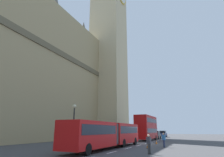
% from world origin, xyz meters
% --- Properties ---
extents(ground_plane, '(160.00, 160.00, 0.00)m').
position_xyz_m(ground_plane, '(0.00, 0.00, 0.00)').
color(ground_plane, '#424244').
extents(lane_centre_marking, '(39.00, 0.16, 0.01)m').
position_xyz_m(lane_centre_marking, '(1.19, 0.00, 0.00)').
color(lane_centre_marking, silver).
rests_on(lane_centre_marking, ground_plane).
extents(clock_tower, '(10.93, 10.93, 72.14)m').
position_xyz_m(clock_tower, '(20.09, 15.98, 37.89)').
color(clock_tower, '#C6B284').
rests_on(clock_tower, ground_plane).
extents(articulated_bus, '(16.00, 2.54, 2.90)m').
position_xyz_m(articulated_bus, '(-9.19, 1.99, 1.74)').
color(articulated_bus, red).
rests_on(articulated_bus, ground_plane).
extents(double_decker_bus, '(9.67, 2.54, 4.90)m').
position_xyz_m(double_decker_bus, '(9.25, 2.00, 2.71)').
color(double_decker_bus, '#B20F0F').
rests_on(double_decker_bus, ground_plane).
extents(sedan_lead, '(4.40, 1.86, 1.85)m').
position_xyz_m(sedan_lead, '(19.03, 2.08, 0.91)').
color(sedan_lead, black).
rests_on(sedan_lead, ground_plane).
extents(sedan_trailing, '(4.40, 1.86, 1.85)m').
position_xyz_m(sedan_trailing, '(30.28, 2.20, 0.91)').
color(sedan_trailing, navy).
rests_on(sedan_trailing, ground_plane).
extents(traffic_cone_west, '(0.36, 0.36, 0.58)m').
position_xyz_m(traffic_cone_west, '(-7.12, -2.13, 0.28)').
color(traffic_cone_west, black).
rests_on(traffic_cone_west, ground_plane).
extents(traffic_cone_middle, '(0.36, 0.36, 0.58)m').
position_xyz_m(traffic_cone_middle, '(-5.26, -1.74, 0.28)').
color(traffic_cone_middle, black).
rests_on(traffic_cone_middle, ground_plane).
extents(traffic_cone_east, '(0.36, 0.36, 0.58)m').
position_xyz_m(traffic_cone_east, '(0.24, -1.71, 0.28)').
color(traffic_cone_east, black).
rests_on(traffic_cone_east, ground_plane).
extents(street_lamp, '(0.44, 0.44, 5.27)m').
position_xyz_m(street_lamp, '(-10.02, 6.50, 3.06)').
color(street_lamp, black).
rests_on(street_lamp, ground_plane).
extents(pedestrian_near_cones, '(0.38, 0.46, 1.69)m').
position_xyz_m(pedestrian_near_cones, '(-12.63, -3.64, 0.91)').
color(pedestrian_near_cones, '#333333').
rests_on(pedestrian_near_cones, ground_plane).
extents(pedestrian_by_kerb, '(0.36, 0.44, 1.69)m').
position_xyz_m(pedestrian_by_kerb, '(-5.13, -3.73, 0.91)').
color(pedestrian_by_kerb, '#262D4C').
rests_on(pedestrian_by_kerb, ground_plane).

